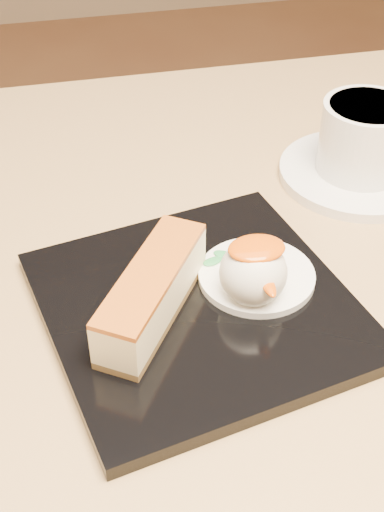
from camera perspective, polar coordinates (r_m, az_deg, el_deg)
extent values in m
cube|color=brown|center=(0.57, -0.04, -4.89)|extent=(0.80, 0.80, 0.04)
cube|color=black|center=(0.54, 0.48, -4.13)|extent=(0.26, 0.26, 0.01)
cube|color=brown|center=(0.52, -3.14, -4.38)|extent=(0.10, 0.13, 0.01)
cube|color=#FFE6A6|center=(0.51, -3.22, -2.86)|extent=(0.10, 0.13, 0.03)
cube|color=#90370F|center=(0.50, -3.29, -1.35)|extent=(0.10, 0.13, 0.00)
cylinder|color=white|center=(0.55, 5.19, -1.59)|extent=(0.09, 0.09, 0.01)
sphere|color=white|center=(0.52, 4.92, -1.33)|extent=(0.05, 0.05, 0.05)
ellipsoid|color=#D75006|center=(0.51, 5.19, 0.60)|extent=(0.04, 0.03, 0.01)
ellipsoid|color=green|center=(0.56, 1.66, -0.42)|extent=(0.02, 0.01, 0.00)
ellipsoid|color=green|center=(0.56, 2.53, 0.13)|extent=(0.02, 0.02, 0.00)
ellipsoid|color=green|center=(0.56, 0.63, -0.01)|extent=(0.01, 0.02, 0.00)
cylinder|color=white|center=(0.70, 13.14, 6.49)|extent=(0.15, 0.15, 0.01)
cylinder|color=white|center=(0.68, 13.61, 9.18)|extent=(0.08, 0.08, 0.07)
cylinder|color=black|center=(0.67, 14.02, 11.50)|extent=(0.07, 0.07, 0.00)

